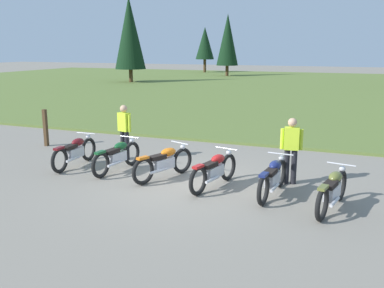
{
  "coord_description": "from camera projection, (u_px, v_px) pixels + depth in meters",
  "views": [
    {
      "loc": [
        4.0,
        -9.5,
        3.37
      ],
      "look_at": [
        0.0,
        0.6,
        0.9
      ],
      "focal_mm": 40.14,
      "sensor_mm": 36.0,
      "label": 1
    }
  ],
  "objects": [
    {
      "name": "ground_plane",
      "position": [
        183.0,
        184.0,
        10.8
      ],
      "size": [
        140.0,
        140.0,
        0.0
      ],
      "primitive_type": "plane",
      "color": "gray"
    },
    {
      "name": "grass_moorland",
      "position": [
        310.0,
        88.0,
        35.04
      ],
      "size": [
        80.0,
        44.0,
        0.1
      ],
      "primitive_type": "cube",
      "color": "#5B7033",
      "rests_on": "ground"
    },
    {
      "name": "motorcycle_maroon",
      "position": [
        75.0,
        151.0,
        12.29
      ],
      "size": [
        0.62,
        2.1,
        0.88
      ],
      "color": "black",
      "rests_on": "ground"
    },
    {
      "name": "motorcycle_british_green",
      "position": [
        117.0,
        156.0,
        11.8
      ],
      "size": [
        0.62,
        2.1,
        0.88
      ],
      "color": "black",
      "rests_on": "ground"
    },
    {
      "name": "motorcycle_orange",
      "position": [
        164.0,
        162.0,
        11.13
      ],
      "size": [
        0.94,
        1.99,
        0.88
      ],
      "color": "black",
      "rests_on": "ground"
    },
    {
      "name": "motorcycle_red",
      "position": [
        214.0,
        170.0,
        10.44
      ],
      "size": [
        0.72,
        2.07,
        0.88
      ],
      "color": "black",
      "rests_on": "ground"
    },
    {
      "name": "motorcycle_navy",
      "position": [
        273.0,
        177.0,
        9.86
      ],
      "size": [
        0.62,
        2.1,
        0.88
      ],
      "color": "black",
      "rests_on": "ground"
    },
    {
      "name": "motorcycle_olive",
      "position": [
        333.0,
        190.0,
        8.98
      ],
      "size": [
        0.69,
        2.08,
        0.88
      ],
      "color": "black",
      "rests_on": "ground"
    },
    {
      "name": "rider_in_hivis_vest",
      "position": [
        291.0,
        147.0,
        10.62
      ],
      "size": [
        0.55,
        0.27,
        1.67
      ],
      "color": "black",
      "rests_on": "ground"
    },
    {
      "name": "rider_with_back_turned",
      "position": [
        124.0,
        129.0,
        12.95
      ],
      "size": [
        0.53,
        0.31,
        1.67
      ],
      "color": "black",
      "rests_on": "ground"
    },
    {
      "name": "trail_marker_post",
      "position": [
        46.0,
        128.0,
        14.79
      ],
      "size": [
        0.12,
        0.12,
        1.28
      ],
      "primitive_type": "cube",
      "color": "#47331E",
      "rests_on": "ground"
    }
  ]
}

